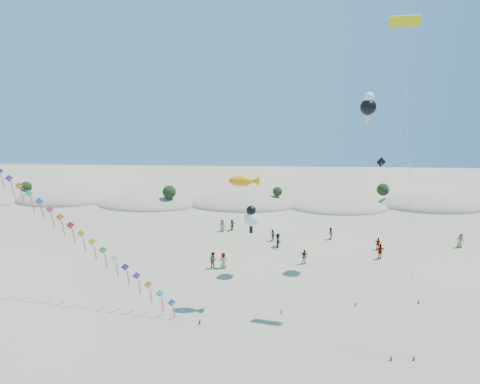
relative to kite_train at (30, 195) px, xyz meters
name	(u,v)px	position (x,y,z in m)	size (l,w,h in m)	color
dune_ridge	(248,204)	(19.33, 30.76, -9.44)	(145.30, 11.49, 5.57)	gray
kite_train	(30,195)	(0.00, 0.00, 0.00)	(30.90, 10.07, 19.04)	#3F2D1E
fish_kite	(245,181)	(19.80, -1.12, 1.75)	(12.33, 8.69, 11.82)	#3F2D1E
cartoon_kite_low	(251,217)	(20.29, 4.61, -3.33)	(3.62, 8.70, 7.46)	#3F2D1E
cartoon_kite_high	(368,105)	(32.16, 7.77, 7.83)	(3.31, 10.38, 18.74)	#3F2D1E
parafoil_kite	(405,27)	(32.35, -0.40, 14.21)	(2.45, 9.46, 24.64)	#3F2D1E
dark_kite	(390,195)	(34.01, 4.24, -0.70)	(2.84, 7.39, 12.36)	#3F2D1E
beachgoers	(292,242)	(25.23, 11.48, -8.70)	(30.95, 13.46, 1.83)	slate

